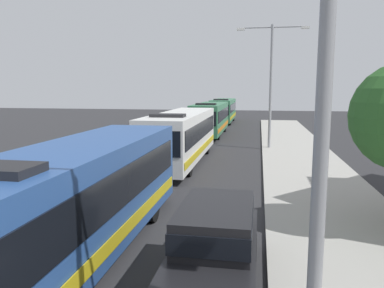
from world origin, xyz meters
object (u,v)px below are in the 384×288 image
at_px(bus_middle, 211,118).
at_px(streetlamp_near, 327,37).
at_px(bus_second_in_line, 182,135).
at_px(bus_fourth_in_line, 223,110).
at_px(white_suv, 215,243).
at_px(streetlamp_mid, 271,75).
at_px(bus_lead, 79,197).

xyz_separation_m(bus_middle, streetlamp_near, (5.40, -31.30, 3.45)).
distance_m(bus_second_in_line, bus_middle, 13.90).
distance_m(bus_fourth_in_line, white_suv, 41.70).
distance_m(white_suv, streetlamp_mid, 20.82).
height_order(bus_lead, streetlamp_mid, streetlamp_mid).
height_order(bus_lead, bus_middle, same).
distance_m(white_suv, streetlamp_near, 5.44).
distance_m(bus_lead, streetlamp_near, 7.54).
relative_size(bus_second_in_line, bus_fourth_in_line, 1.08).
bearing_deg(streetlamp_near, bus_fourth_in_line, 96.89).
bearing_deg(bus_fourth_in_line, bus_lead, -90.00).
distance_m(bus_middle, streetlamp_near, 31.95).
relative_size(white_suv, streetlamp_mid, 0.57).
height_order(bus_lead, bus_second_in_line, same).
xyz_separation_m(white_suv, streetlamp_mid, (1.70, 20.27, 4.43)).
relative_size(bus_lead, white_suv, 2.19).
bearing_deg(bus_middle, bus_fourth_in_line, 90.00).
xyz_separation_m(bus_lead, bus_middle, (-0.00, 27.34, -0.00)).
distance_m(bus_lead, white_suv, 3.84).
distance_m(bus_middle, bus_fourth_in_line, 13.37).
bearing_deg(streetlamp_near, bus_middle, 99.78).
bearing_deg(bus_fourth_in_line, streetlamp_near, -83.11).
xyz_separation_m(bus_second_in_line, streetlamp_near, (5.40, -17.40, 3.45)).
bearing_deg(bus_middle, streetlamp_near, -80.22).
relative_size(bus_middle, bus_fourth_in_line, 0.99).
height_order(streetlamp_near, streetlamp_mid, streetlamp_mid).
distance_m(bus_fourth_in_line, streetlamp_near, 45.13).
bearing_deg(bus_middle, bus_second_in_line, -90.00).
bearing_deg(bus_second_in_line, bus_fourth_in_line, 90.00).
bearing_deg(bus_fourth_in_line, bus_second_in_line, -90.00).
bearing_deg(streetlamp_near, white_suv, 118.39).
bearing_deg(white_suv, bus_middle, 97.48).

